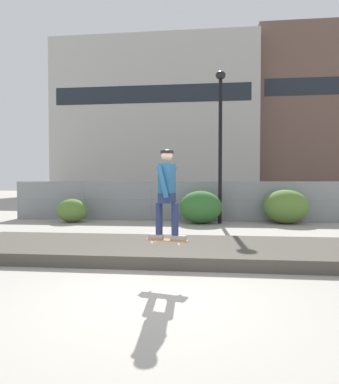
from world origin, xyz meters
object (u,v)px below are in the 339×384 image
(skateboard, at_px, (167,240))
(shrub_left, at_px, (72,211))
(shrub_right, at_px, (286,207))
(street_lamp, at_px, (220,129))
(shrub_center, at_px, (201,207))
(parked_car_mid, at_px, (207,199))
(skater, at_px, (167,189))
(parked_car_near, at_px, (88,199))
(parked_car_far, at_px, (325,200))

(skateboard, bearing_deg, shrub_left, 122.94)
(shrub_right, bearing_deg, shrub_left, -177.05)
(street_lamp, xyz_separation_m, shrub_center, (-0.85, -0.14, -3.43))
(skateboard, distance_m, street_lamp, 9.13)
(parked_car_mid, bearing_deg, skater, -94.16)
(skater, distance_m, parked_car_near, 13.90)
(skater, height_order, shrub_center, skater)
(skateboard, height_order, shrub_left, shrub_left)
(street_lamp, relative_size, parked_car_near, 1.49)
(parked_car_mid, bearing_deg, street_lamp, -82.51)
(skater, xyz_separation_m, shrub_center, (0.57, 8.22, -0.97))
(shrub_center, bearing_deg, shrub_right, 4.99)
(skater, bearing_deg, parked_car_mid, 85.84)
(parked_car_near, distance_m, parked_car_far, 13.47)
(skater, relative_size, shrub_center, 0.89)
(shrub_right, bearing_deg, street_lamp, -176.27)
(skater, height_order, parked_car_far, skater)
(parked_car_mid, height_order, shrub_center, parked_car_mid)
(skater, relative_size, shrub_right, 0.86)
(parked_car_mid, relative_size, shrub_center, 2.39)
(shrub_center, bearing_deg, parked_car_near, 147.49)
(shrub_center, bearing_deg, shrub_left, -178.37)
(skateboard, bearing_deg, street_lamp, 80.34)
(parked_car_near, bearing_deg, parked_car_far, 0.20)
(parked_car_near, relative_size, parked_car_mid, 1.01)
(parked_car_near, height_order, shrub_left, parked_car_near)
(street_lamp, xyz_separation_m, parked_car_near, (-7.51, 4.11, -3.31))
(street_lamp, distance_m, parked_car_mid, 5.21)
(skateboard, height_order, parked_car_near, parked_car_near)
(shrub_center, relative_size, shrub_right, 0.96)
(street_lamp, xyz_separation_m, shrub_right, (2.85, 0.19, -3.41))
(shrub_center, bearing_deg, parked_car_far, 32.25)
(parked_car_mid, bearing_deg, shrub_right, -48.34)
(parked_car_near, bearing_deg, shrub_center, -32.51)
(shrub_left, height_order, shrub_right, shrub_right)
(skateboard, xyz_separation_m, street_lamp, (1.42, 8.35, 3.41))
(street_lamp, bearing_deg, parked_car_near, 151.32)
(skateboard, bearing_deg, shrub_center, 86.00)
(skateboard, relative_size, shrub_center, 0.44)
(parked_car_mid, relative_size, shrub_right, 2.31)
(skater, xyz_separation_m, parked_car_far, (7.38, 12.51, -0.85))
(street_lamp, relative_size, shrub_left, 4.88)
(skater, height_order, parked_car_near, skater)
(skateboard, xyz_separation_m, skater, (0.00, 0.00, 0.95))
(shrub_right, bearing_deg, skater, -116.60)
(street_lamp, bearing_deg, skateboard, -99.66)
(shrub_left, distance_m, shrub_center, 5.80)
(skateboard, bearing_deg, parked_car_near, 116.04)
(shrub_right, bearing_deg, skateboard, -116.60)
(street_lamp, relative_size, parked_car_mid, 1.50)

